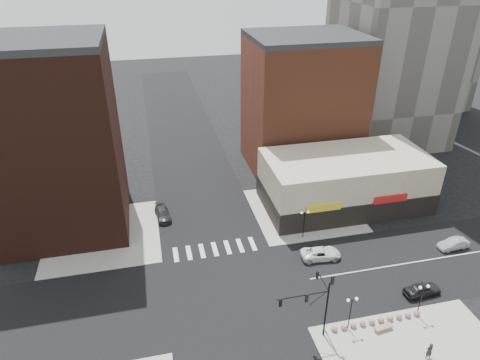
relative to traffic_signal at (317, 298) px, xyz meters
name	(u,v)px	position (x,y,z in m)	size (l,w,h in m)	color
ground	(228,292)	(-7.24, 7.83, -4.96)	(240.00, 240.00, 0.00)	black
road_ew	(228,292)	(-7.24, 7.83, -4.95)	(200.00, 14.00, 0.02)	black
road_ns	(228,292)	(-7.24, 7.83, -4.95)	(14.00, 200.00, 0.02)	black
sidewalk_nw	(103,236)	(-21.74, 22.33, -4.90)	(15.00, 15.00, 0.12)	gray
sidewalk_ne	(303,210)	(7.26, 22.33, -4.90)	(15.00, 15.00, 0.12)	gray
building_nw	(54,144)	(-26.24, 26.33, 7.54)	(16.00, 15.00, 25.00)	#321710
building_ne_midrise	(302,106)	(11.76, 37.33, 6.04)	(18.00, 15.00, 22.00)	brown
building_ne_row	(344,185)	(13.76, 22.83, -1.66)	(24.20, 12.20, 8.00)	beige
traffic_signal	(317,298)	(0.00, 0.00, 0.00)	(5.59, 3.09, 7.77)	black
street_lamp_se_a	(351,306)	(3.76, -0.17, -1.67)	(1.22, 0.32, 4.16)	black
street_lamp_se_b	(423,293)	(11.76, -0.17, -1.67)	(1.22, 0.32, 4.16)	black
street_lamp_ne	(304,218)	(4.76, 15.83, -1.67)	(1.22, 0.32, 4.16)	black
bollard_row	(376,321)	(6.99, -0.17, -4.53)	(10.08, 0.63, 0.63)	#8F6F62
white_suv	(321,253)	(5.46, 11.29, -4.26)	(2.33, 5.06, 1.41)	silver
dark_sedan_east	(422,289)	(14.16, 2.64, -4.23)	(1.73, 4.30, 1.47)	black
silver_sedan	(453,244)	(23.15, 9.28, -4.28)	(1.44, 4.14, 1.36)	#A4A4A9
dark_sedan_north	(163,214)	(-13.43, 25.05, -4.27)	(1.94, 4.78, 1.39)	black
pedestrian	(429,351)	(9.66, -5.20, -3.89)	(0.69, 0.45, 1.90)	black
stone_bench	(383,328)	(7.23, -1.17, -4.59)	(2.08, 0.85, 0.47)	gray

